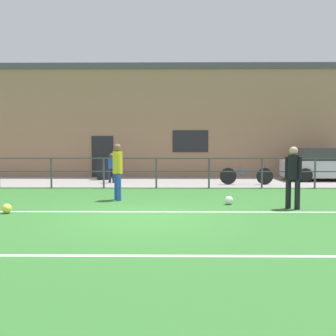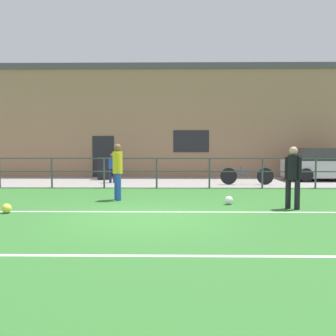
# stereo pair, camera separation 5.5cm
# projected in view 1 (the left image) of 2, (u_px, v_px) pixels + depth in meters

# --- Properties ---
(ground) EXTENTS (60.00, 44.00, 0.04)m
(ground) POSITION_uv_depth(u_px,v_px,m) (145.00, 218.00, 8.73)
(ground) COLOR #33702D
(field_line_touchline) EXTENTS (36.00, 0.11, 0.00)m
(field_line_touchline) POSITION_uv_depth(u_px,v_px,m) (147.00, 212.00, 9.43)
(field_line_touchline) COLOR white
(field_line_touchline) RESTS_ON ground
(field_line_hash) EXTENTS (36.00, 0.11, 0.00)m
(field_line_hash) POSITION_uv_depth(u_px,v_px,m) (131.00, 256.00, 5.67)
(field_line_hash) COLOR white
(field_line_hash) RESTS_ON ground
(pavement_strip) EXTENTS (48.00, 5.00, 0.02)m
(pavement_strip) POSITION_uv_depth(u_px,v_px,m) (159.00, 182.00, 17.22)
(pavement_strip) COLOR gray
(pavement_strip) RESTS_ON ground
(perimeter_fence) EXTENTS (36.07, 0.07, 1.15)m
(perimeter_fence) POSITION_uv_depth(u_px,v_px,m) (156.00, 168.00, 14.68)
(perimeter_fence) COLOR #474C51
(perimeter_fence) RESTS_ON ground
(clubhouse_facade) EXTENTS (28.00, 2.56, 5.76)m
(clubhouse_facade) POSITION_uv_depth(u_px,v_px,m) (161.00, 122.00, 20.75)
(clubhouse_facade) COLOR #A37A5B
(clubhouse_facade) RESTS_ON ground
(player_goalkeeper) EXTENTS (0.36, 0.31, 1.59)m
(player_goalkeeper) POSITION_uv_depth(u_px,v_px,m) (293.00, 174.00, 9.82)
(player_goalkeeper) COLOR black
(player_goalkeeper) RESTS_ON ground
(player_striker) EXTENTS (0.29, 0.43, 1.66)m
(player_striker) POSITION_uv_depth(u_px,v_px,m) (118.00, 168.00, 11.40)
(player_striker) COLOR blue
(player_striker) RESTS_ON ground
(soccer_ball_match) EXTENTS (0.23, 0.23, 0.23)m
(soccer_ball_match) POSITION_uv_depth(u_px,v_px,m) (229.00, 200.00, 10.62)
(soccer_ball_match) COLOR white
(soccer_ball_match) RESTS_ON ground
(soccer_ball_spare) EXTENTS (0.23, 0.23, 0.23)m
(soccer_ball_spare) POSITION_uv_depth(u_px,v_px,m) (7.00, 208.00, 9.22)
(soccer_ball_spare) COLOR #E5E04C
(soccer_ball_spare) RESTS_ON ground
(spectator_child) EXTENTS (0.33, 0.22, 1.27)m
(spectator_child) POSITION_uv_depth(u_px,v_px,m) (112.00, 166.00, 16.59)
(spectator_child) COLOR #232D4C
(spectator_child) RESTS_ON pavement_strip
(parked_car_red) EXTENTS (4.25, 1.79, 1.49)m
(parked_car_red) POSITION_uv_depth(u_px,v_px,m) (330.00, 165.00, 17.70)
(parked_car_red) COLOR #B7B7BC
(parked_car_red) RESTS_ON pavement_strip
(bicycle_parked_0) EXTENTS (2.18, 0.04, 0.77)m
(bicycle_parked_0) POSITION_uv_depth(u_px,v_px,m) (246.00, 176.00, 15.86)
(bicycle_parked_0) COLOR black
(bicycle_parked_0) RESTS_ON pavement_strip
(trash_bin_0) EXTENTS (0.56, 0.47, 1.03)m
(trash_bin_0) POSITION_uv_depth(u_px,v_px,m) (103.00, 168.00, 18.20)
(trash_bin_0) COLOR black
(trash_bin_0) RESTS_ON pavement_strip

